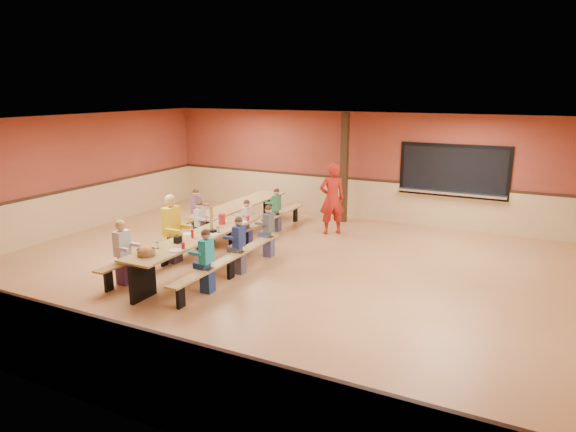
% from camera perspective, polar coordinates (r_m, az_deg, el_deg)
% --- Properties ---
extents(ground, '(12.00, 12.00, 0.00)m').
position_cam_1_polar(ground, '(10.55, -1.45, -6.10)').
color(ground, '#A2673D').
rests_on(ground, ground).
extents(room_envelope, '(12.04, 10.04, 3.02)m').
position_cam_1_polar(room_envelope, '(10.34, -1.47, -2.50)').
color(room_envelope, brown).
rests_on(room_envelope, ground).
extents(kitchen_pass_through, '(2.78, 0.28, 1.38)m').
position_cam_1_polar(kitchen_pass_through, '(14.01, 17.90, 4.56)').
color(kitchen_pass_through, black).
rests_on(kitchen_pass_through, ground).
extents(structural_post, '(0.18, 0.18, 3.00)m').
position_cam_1_polar(structural_post, '(14.17, 6.26, 5.30)').
color(structural_post, black).
rests_on(structural_post, ground).
extents(cafeteria_table_main, '(1.91, 3.70, 0.74)m').
position_cam_1_polar(cafeteria_table_main, '(10.49, -10.23, -3.42)').
color(cafeteria_table_main, '#A17940').
rests_on(cafeteria_table_main, ground).
extents(cafeteria_table_second, '(1.91, 3.70, 0.74)m').
position_cam_1_polar(cafeteria_table_second, '(13.34, -5.28, 0.51)').
color(cafeteria_table_second, '#A17940').
rests_on(cafeteria_table_second, ground).
extents(seated_child_white_left, '(0.38, 0.31, 1.23)m').
position_cam_1_polar(seated_child_white_left, '(10.16, -17.90, -3.93)').
color(seated_child_white_left, silver).
rests_on(seated_child_white_left, ground).
extents(seated_adult_yellow, '(0.48, 0.40, 1.45)m').
position_cam_1_polar(seated_adult_yellow, '(11.14, -12.79, -1.45)').
color(seated_adult_yellow, yellow).
rests_on(seated_adult_yellow, ground).
extents(seated_child_grey_left, '(0.33, 0.27, 1.12)m').
position_cam_1_polar(seated_child_grey_left, '(11.94, -9.72, -1.07)').
color(seated_child_grey_left, '#B3B3B3').
rests_on(seated_child_grey_left, ground).
extents(seated_child_teal_right, '(0.35, 0.29, 1.17)m').
position_cam_1_polar(seated_child_teal_right, '(9.41, -9.02, -5.02)').
color(seated_child_teal_right, teal).
rests_on(seated_child_teal_right, ground).
extents(seated_child_navy_right, '(0.34, 0.28, 1.15)m').
position_cam_1_polar(seated_child_navy_right, '(10.28, -5.45, -3.32)').
color(seated_child_navy_right, navy).
rests_on(seated_child_navy_right, ground).
extents(seated_child_char_right, '(0.33, 0.27, 1.14)m').
position_cam_1_polar(seated_child_char_right, '(11.29, -2.16, -1.72)').
color(seated_child_char_right, '#474D50').
rests_on(seated_child_char_right, ground).
extents(seated_child_purple_sec, '(0.35, 0.29, 1.17)m').
position_cam_1_polar(seated_child_purple_sec, '(13.16, -10.11, 0.42)').
color(seated_child_purple_sec, '#7A4D6F').
rests_on(seated_child_purple_sec, ground).
extents(seated_child_green_sec, '(0.32, 0.27, 1.12)m').
position_cam_1_polar(seated_child_green_sec, '(13.28, -1.28, 0.66)').
color(seated_child_green_sec, '#317E51').
rests_on(seated_child_green_sec, ground).
extents(seated_child_tan_sec, '(0.32, 0.26, 1.10)m').
position_cam_1_polar(seated_child_tan_sec, '(12.05, -4.57, -0.83)').
color(seated_child_tan_sec, beige).
rests_on(seated_child_tan_sec, ground).
extents(standing_woman, '(0.79, 0.76, 1.83)m').
position_cam_1_polar(standing_woman, '(13.02, 4.91, 1.93)').
color(standing_woman, '#A61D13').
rests_on(standing_woman, ground).
extents(punch_pitcher, '(0.16, 0.16, 0.22)m').
position_cam_1_polar(punch_pitcher, '(11.29, -7.36, -0.35)').
color(punch_pitcher, '#B51827').
rests_on(punch_pitcher, cafeteria_table_main).
extents(chip_bowl, '(0.32, 0.32, 0.15)m').
position_cam_1_polar(chip_bowl, '(9.46, -15.50, -3.80)').
color(chip_bowl, orange).
rests_on(chip_bowl, cafeteria_table_main).
extents(napkin_dispenser, '(0.10, 0.14, 0.13)m').
position_cam_1_polar(napkin_dispenser, '(10.07, -12.16, -2.58)').
color(napkin_dispenser, black).
rests_on(napkin_dispenser, cafeteria_table_main).
extents(condiment_mustard, '(0.06, 0.06, 0.17)m').
position_cam_1_polar(condiment_mustard, '(10.22, -11.75, -2.21)').
color(condiment_mustard, yellow).
rests_on(condiment_mustard, cafeteria_table_main).
extents(condiment_ketchup, '(0.06, 0.06, 0.17)m').
position_cam_1_polar(condiment_ketchup, '(10.33, -10.58, -1.97)').
color(condiment_ketchup, '#B2140F').
rests_on(condiment_ketchup, cafeteria_table_main).
extents(table_paddle, '(0.16, 0.16, 0.56)m').
position_cam_1_polar(table_paddle, '(10.64, -8.47, -1.12)').
color(table_paddle, black).
rests_on(table_paddle, cafeteria_table_main).
extents(place_settings, '(0.65, 3.30, 0.11)m').
position_cam_1_polar(place_settings, '(10.41, -10.29, -2.01)').
color(place_settings, beige).
rests_on(place_settings, cafeteria_table_main).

